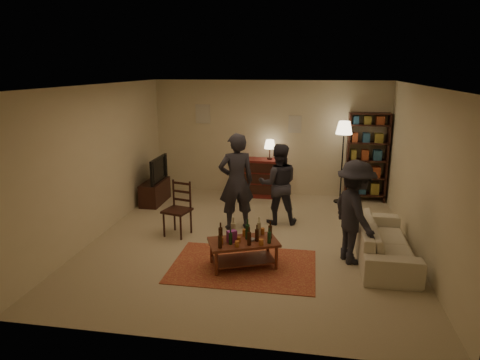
% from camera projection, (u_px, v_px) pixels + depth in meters
% --- Properties ---
extents(floor, '(6.00, 6.00, 0.00)m').
position_uv_depth(floor, '(251.00, 240.00, 7.62)').
color(floor, '#C6B793').
rests_on(floor, ground).
extents(room_shell, '(6.00, 6.00, 6.00)m').
position_uv_depth(room_shell, '(242.00, 118.00, 10.11)').
color(room_shell, beige).
rests_on(room_shell, ground).
extents(rug, '(2.20, 1.50, 0.01)m').
position_uv_depth(rug, '(243.00, 266.00, 6.61)').
color(rug, maroon).
rests_on(rug, ground).
extents(coffee_table, '(1.17, 0.92, 0.76)m').
position_uv_depth(coffee_table, '(243.00, 243.00, 6.52)').
color(coffee_table, brown).
rests_on(coffee_table, ground).
extents(dining_chair, '(0.53, 0.53, 1.01)m').
position_uv_depth(dining_chair, '(179.00, 206.00, 7.78)').
color(dining_chair, black).
rests_on(dining_chair, ground).
extents(tv_stand, '(0.40, 1.00, 1.06)m').
position_uv_depth(tv_stand, '(155.00, 186.00, 9.64)').
color(tv_stand, black).
rests_on(tv_stand, ground).
extents(dresser, '(1.00, 0.50, 1.36)m').
position_uv_depth(dresser, '(259.00, 177.00, 10.12)').
color(dresser, maroon).
rests_on(dresser, ground).
extents(bookshelf, '(0.90, 0.34, 2.02)m').
position_uv_depth(bookshelf, '(367.00, 156.00, 9.65)').
color(bookshelf, black).
rests_on(bookshelf, ground).
extents(floor_lamp, '(0.36, 0.36, 1.85)m').
position_uv_depth(floor_lamp, '(344.00, 134.00, 9.36)').
color(floor_lamp, black).
rests_on(floor_lamp, ground).
extents(sofa, '(0.81, 2.08, 0.61)m').
position_uv_depth(sofa, '(384.00, 241.00, 6.81)').
color(sofa, beige).
rests_on(sofa, ground).
extents(person_left, '(0.79, 0.66, 1.83)m').
position_uv_depth(person_left, '(236.00, 182.00, 7.96)').
color(person_left, '#23232A').
rests_on(person_left, ground).
extents(person_right, '(0.86, 0.72, 1.58)m').
position_uv_depth(person_right, '(278.00, 184.00, 8.28)').
color(person_right, '#2A2A32').
rests_on(person_right, ground).
extents(person_by_sofa, '(0.97, 1.21, 1.63)m').
position_uv_depth(person_by_sofa, '(355.00, 212.00, 6.59)').
color(person_by_sofa, '#222229').
rests_on(person_by_sofa, ground).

